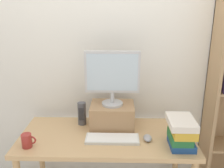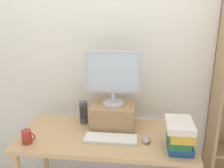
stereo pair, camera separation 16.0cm
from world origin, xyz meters
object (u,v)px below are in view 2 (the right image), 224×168
computer_mouse (146,140)px  desk_speaker (84,112)px  desk (106,144)px  book_stack (180,135)px  keyboard (111,139)px  riser_box (113,115)px  coffee_mug (27,137)px  computer_monitor (113,75)px

computer_mouse → desk_speaker: 0.60m
desk → book_stack: (0.55, -0.16, 0.21)m
book_stack → keyboard: bearing=170.9°
keyboard → book_stack: (0.50, -0.08, 0.11)m
riser_box → coffee_mug: (-0.61, -0.35, -0.05)m
keyboard → computer_mouse: (0.27, 0.01, 0.01)m
computer_mouse → desk_speaker: size_ratio=0.52×
computer_monitor → keyboard: (0.01, -0.24, -0.44)m
keyboard → coffee_mug: 0.63m
computer_monitor → book_stack: size_ratio=1.76×
keyboard → desk_speaker: size_ratio=2.05×
computer_mouse → book_stack: bearing=-21.3°
desk_speaker → desk: bearing=-39.8°
desk_speaker → keyboard: bearing=-44.6°
computer_monitor → desk_speaker: bearing=174.0°
book_stack → desk_speaker: bearing=155.8°
desk_speaker → book_stack: bearing=-24.2°
riser_box → desk: bearing=-105.0°
desk → computer_mouse: computer_mouse is taller
book_stack → computer_mouse: bearing=158.7°
computer_mouse → coffee_mug: coffee_mug is taller
computer_monitor → desk_speaker: computer_monitor is taller
keyboard → riser_box: bearing=91.4°
riser_box → desk_speaker: desk_speaker is taller
keyboard → computer_mouse: size_ratio=3.93×
keyboard → computer_mouse: computer_mouse is taller
desk → computer_monitor: (0.04, 0.16, 0.54)m
book_stack → desk_speaker: size_ratio=1.29×
book_stack → coffee_mug: (-1.12, -0.03, -0.07)m
desk → desk_speaker: 0.34m
riser_box → keyboard: size_ratio=0.89×
riser_box → computer_mouse: bearing=-39.6°
riser_box → computer_mouse: size_ratio=3.50×
desk → computer_monitor: bearing=74.9°
desk → computer_monitor: 0.56m
computer_monitor → book_stack: 0.68m
computer_monitor → desk_speaker: 0.44m
desk_speaker → computer_monitor: bearing=-6.0°
desk → book_stack: size_ratio=5.34×
riser_box → book_stack: bearing=-32.2°
computer_mouse → desk_speaker: (-0.54, 0.26, 0.08)m
computer_monitor → computer_mouse: size_ratio=4.35×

